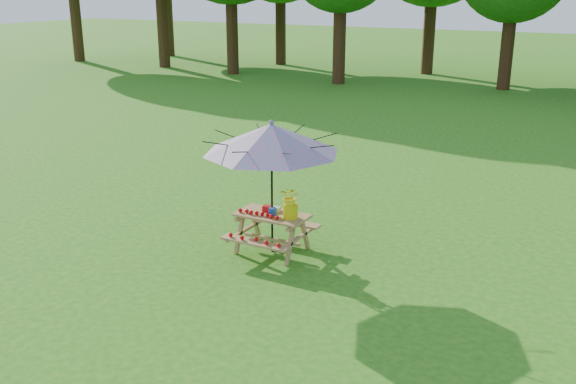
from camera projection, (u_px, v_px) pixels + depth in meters
The scene contains 6 objects.
ground at pixel (122, 340), 8.11m from camera, with size 120.00×120.00×0.00m, color #206513.
picnic_table at pixel (272, 233), 10.69m from camera, with size 1.20×1.32×0.67m.
patio_umbrella at pixel (271, 139), 10.19m from camera, with size 2.27×2.27×2.25m.
produce_bins at pixel (272, 210), 10.61m from camera, with size 0.31×0.36×0.13m.
tomatoes_row at pixel (259, 214), 10.50m from camera, with size 0.77×0.13×0.07m, color #C10609, non-canonical shape.
flower_bucket at pixel (291, 201), 10.33m from camera, with size 0.35×0.31×0.54m.
Camera 1 is at (5.26, -5.26, 4.28)m, focal length 40.00 mm.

